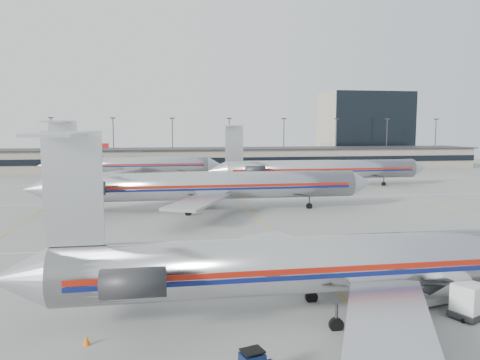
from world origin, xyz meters
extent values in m
plane|color=gray|center=(0.00, 0.00, 0.00)|extent=(260.00, 260.00, 0.00)
cube|color=silver|center=(0.00, 10.00, 0.01)|extent=(160.00, 0.15, 0.02)
cube|color=gray|center=(0.00, 98.00, 3.00)|extent=(160.00, 16.00, 6.00)
cube|color=black|center=(0.00, 89.90, 3.20)|extent=(160.00, 0.20, 1.60)
cube|color=#2D2D30|center=(0.00, 98.00, 6.10)|extent=(162.00, 17.00, 0.30)
cylinder|color=#38383D|center=(-45.00, 112.00, 7.50)|extent=(0.30, 0.30, 15.00)
cube|color=#2D2D30|center=(-45.00, 112.00, 15.10)|extent=(1.60, 0.40, 0.35)
cylinder|color=#38383D|center=(-27.00, 112.00, 7.50)|extent=(0.30, 0.30, 15.00)
cube|color=#2D2D30|center=(-27.00, 112.00, 15.10)|extent=(1.60, 0.40, 0.35)
cylinder|color=#38383D|center=(-9.00, 112.00, 7.50)|extent=(0.30, 0.30, 15.00)
cube|color=#2D2D30|center=(-9.00, 112.00, 15.10)|extent=(1.60, 0.40, 0.35)
cylinder|color=#38383D|center=(9.00, 112.00, 7.50)|extent=(0.30, 0.30, 15.00)
cube|color=#2D2D30|center=(9.00, 112.00, 15.10)|extent=(1.60, 0.40, 0.35)
cylinder|color=#38383D|center=(27.00, 112.00, 7.50)|extent=(0.30, 0.30, 15.00)
cube|color=#2D2D30|center=(27.00, 112.00, 15.10)|extent=(1.60, 0.40, 0.35)
cylinder|color=#38383D|center=(45.00, 112.00, 7.50)|extent=(0.30, 0.30, 15.00)
cube|color=#2D2D30|center=(45.00, 112.00, 15.10)|extent=(1.60, 0.40, 0.35)
cylinder|color=#38383D|center=(63.00, 112.00, 7.50)|extent=(0.30, 0.30, 15.00)
cube|color=#2D2D30|center=(63.00, 112.00, 15.10)|extent=(1.60, 0.40, 0.35)
cylinder|color=#38383D|center=(81.00, 112.00, 7.50)|extent=(0.30, 0.30, 15.00)
cube|color=#2D2D30|center=(81.00, 112.00, 15.10)|extent=(1.60, 0.40, 0.35)
cube|color=tan|center=(62.00, 128.00, 12.50)|extent=(30.00, 20.00, 25.00)
cylinder|color=#B9B9BD|center=(0.42, -9.06, 3.38)|extent=(38.64, 3.57, 3.57)
cone|color=silver|center=(-20.64, -9.06, 3.38)|extent=(3.48, 3.57, 3.57)
cube|color=#98170B|center=(0.42, -10.86, 3.53)|extent=(36.71, 0.05, 0.34)
cube|color=#0B1451|center=(0.42, -10.86, 3.14)|extent=(36.71, 0.05, 0.27)
cube|color=silver|center=(-1.51, -2.30, 2.42)|extent=(8.99, 13.10, 0.31)
cube|color=silver|center=(-1.51, -15.82, 2.42)|extent=(8.99, 13.10, 0.31)
cube|color=silver|center=(-17.45, -9.06, 8.45)|extent=(3.28, 0.24, 6.57)
cube|color=silver|center=(-17.74, -9.06, 11.55)|extent=(2.32, 10.14, 0.17)
cylinder|color=#2D2D30|center=(-14.07, -6.31, 3.67)|extent=(3.48, 1.64, 1.64)
cylinder|color=#2D2D30|center=(-14.07, -11.82, 3.67)|extent=(3.48, 1.64, 1.64)
cylinder|color=#2D2D30|center=(-2.48, -11.38, 0.80)|extent=(0.19, 0.19, 1.59)
cylinder|color=#2D2D30|center=(-2.48, -6.74, 0.80)|extent=(0.19, 0.19, 1.59)
cylinder|color=#B9B9BD|center=(-5.80, 29.58, 3.73)|extent=(42.62, 3.94, 3.94)
cone|color=#B9B9BD|center=(17.22, 29.58, 3.73)|extent=(3.41, 3.94, 3.94)
cone|color=silver|center=(-29.03, 29.58, 3.73)|extent=(3.84, 3.94, 3.94)
cube|color=#98170B|center=(-5.80, 27.60, 3.89)|extent=(40.49, 0.05, 0.37)
cube|color=#0B1451|center=(-5.80, 27.60, 3.46)|extent=(40.49, 0.05, 0.30)
cube|color=silver|center=(-7.93, 37.04, 2.66)|extent=(9.91, 14.45, 0.34)
cube|color=silver|center=(-7.93, 22.12, 2.66)|extent=(9.91, 14.45, 0.34)
cube|color=silver|center=(-25.51, 29.58, 9.32)|extent=(3.62, 0.27, 7.25)
cube|color=silver|center=(-25.83, 29.58, 12.73)|extent=(2.56, 11.19, 0.19)
cylinder|color=#2D2D30|center=(-21.78, 32.62, 4.05)|extent=(3.84, 1.81, 1.81)
cylinder|color=#2D2D30|center=(-21.78, 26.54, 4.05)|extent=(3.84, 1.81, 1.81)
cylinder|color=#2D2D30|center=(9.12, 29.58, 0.88)|extent=(0.21, 0.21, 1.76)
cylinder|color=#2D2D30|center=(-9.00, 27.02, 0.88)|extent=(0.21, 0.21, 1.76)
cylinder|color=#2D2D30|center=(-9.00, 32.14, 0.88)|extent=(0.21, 0.21, 1.76)
cylinder|color=black|center=(9.12, 29.58, 0.37)|extent=(0.96, 0.32, 0.96)
cylinder|color=#B9B9BD|center=(19.70, 53.94, 3.62)|extent=(39.34, 3.83, 3.83)
cone|color=#B9B9BD|center=(41.03, 53.94, 3.62)|extent=(3.31, 3.83, 3.83)
cone|color=silver|center=(-1.83, 53.94, 3.62)|extent=(3.73, 3.83, 3.83)
cube|color=#98170B|center=(19.70, 52.02, 3.78)|extent=(37.37, 0.05, 0.36)
cube|color=#0B1451|center=(19.70, 52.02, 3.36)|extent=(37.37, 0.05, 0.29)
cube|color=silver|center=(17.63, 61.19, 2.59)|extent=(9.63, 14.04, 0.33)
cube|color=silver|center=(17.63, 46.70, 2.59)|extent=(9.63, 14.04, 0.33)
cube|color=silver|center=(1.58, 53.94, 9.06)|extent=(3.52, 0.26, 7.04)
cube|color=silver|center=(1.27, 53.94, 12.37)|extent=(2.48, 10.87, 0.19)
cylinder|color=#2D2D30|center=(5.21, 56.90, 3.93)|extent=(3.73, 1.76, 1.76)
cylinder|color=#2D2D30|center=(5.21, 50.99, 3.93)|extent=(3.73, 1.76, 1.76)
cylinder|color=#2D2D30|center=(33.16, 53.94, 0.85)|extent=(0.21, 0.21, 1.71)
cylinder|color=#2D2D30|center=(16.60, 51.46, 0.85)|extent=(0.21, 0.21, 1.71)
cylinder|color=#2D2D30|center=(16.60, 56.43, 0.85)|extent=(0.21, 0.21, 1.71)
cylinder|color=black|center=(33.16, 53.94, 0.36)|extent=(0.93, 0.31, 0.93)
cylinder|color=#B9B9BD|center=(-19.45, 76.83, 3.31)|extent=(35.98, 3.50, 3.50)
cone|color=#B9B9BD|center=(0.06, 76.83, 3.31)|extent=(3.03, 3.50, 3.50)
cone|color=silver|center=(-39.14, 76.83, 3.31)|extent=(3.41, 3.50, 3.50)
cube|color=#98170B|center=(-19.45, 75.07, 3.46)|extent=(34.18, 0.05, 0.33)
cube|color=#0B1451|center=(-19.45, 75.07, 3.08)|extent=(34.18, 0.05, 0.27)
cube|color=silver|center=(-21.34, 83.46, 2.37)|extent=(8.81, 12.84, 0.30)
cube|color=silver|center=(-21.34, 70.20, 2.37)|extent=(8.81, 12.84, 0.30)
cube|color=silver|center=(-36.02, 76.83, 8.29)|extent=(3.22, 0.24, 6.44)
cube|color=silver|center=(-36.30, 76.83, 11.32)|extent=(2.27, 9.94, 0.17)
cylinder|color=#2D2D30|center=(-32.70, 79.53, 3.60)|extent=(3.41, 1.61, 1.61)
cylinder|color=#2D2D30|center=(-32.70, 74.13, 3.60)|extent=(3.41, 1.61, 1.61)
cylinder|color=#2D2D30|center=(-7.14, 76.83, 0.78)|extent=(0.19, 0.19, 1.56)
cylinder|color=#2D2D30|center=(-22.29, 74.56, 0.78)|extent=(0.19, 0.19, 1.56)
cylinder|color=#2D2D30|center=(-22.29, 79.10, 0.78)|extent=(0.19, 0.19, 1.56)
cylinder|color=black|center=(-7.14, 76.83, 0.33)|extent=(0.85, 0.28, 0.85)
cube|color=black|center=(-8.45, -16.14, 1.55)|extent=(1.21, 1.09, 0.07)
cube|color=#091433|center=(-0.13, -16.23, 0.55)|extent=(2.30, 1.28, 0.50)
cube|color=#091433|center=(-0.44, -16.23, 1.16)|extent=(1.29, 1.10, 0.91)
cube|color=black|center=(-0.44, -16.23, 1.76)|extent=(1.23, 1.05, 0.08)
cylinder|color=black|center=(0.67, -15.72, 0.28)|extent=(0.56, 0.18, 0.56)
cylinder|color=black|center=(-0.94, -15.72, 0.28)|extent=(0.56, 0.18, 0.56)
cube|color=#2D2D30|center=(6.41, -11.00, 0.29)|extent=(2.60, 2.43, 0.34)
cube|color=white|center=(6.41, -11.00, 1.32)|extent=(2.24, 2.18, 1.72)
cylinder|color=black|center=(7.21, -10.31, 0.14)|extent=(0.28, 0.14, 0.28)
cylinder|color=black|center=(5.61, -10.31, 0.14)|extent=(0.28, 0.14, 0.28)
cylinder|color=black|center=(5.61, -11.69, 0.14)|extent=(0.28, 0.14, 0.28)
cube|color=#979797|center=(5.81, -8.52, 0.45)|extent=(3.84, 2.11, 0.50)
cube|color=#2D2D30|center=(6.42, -8.52, 1.61)|extent=(3.79, 1.73, 1.30)
cylinder|color=black|center=(7.12, -7.97, 0.25)|extent=(0.50, 0.16, 0.50)
cylinder|color=black|center=(7.12, -9.08, 0.25)|extent=(0.50, 0.16, 0.50)
cylinder|color=black|center=(4.50, -7.97, 0.25)|extent=(0.50, 0.16, 0.50)
cylinder|color=black|center=(4.50, -9.08, 0.25)|extent=(0.50, 0.16, 0.50)
imported|color=#B6DC14|center=(8.67, -7.79, 0.76)|extent=(0.66, 0.58, 1.51)
imported|color=#A5D914|center=(7.62, -7.73, 0.83)|extent=(0.86, 0.69, 1.66)
cone|color=orange|center=(-16.74, -10.91, 0.28)|extent=(0.53, 0.53, 0.57)
camera|label=1|loc=(-12.47, -36.56, 11.86)|focal=35.00mm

